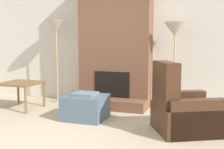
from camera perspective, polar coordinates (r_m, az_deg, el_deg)
ground_plane at (r=3.61m, az=-12.56°, el=-14.51°), size 24.00×24.00×0.00m
wall_back at (r=5.95m, az=1.51°, el=6.75°), size 7.14×0.06×2.60m
fireplace at (r=5.69m, az=0.65°, el=5.99°), size 1.45×0.83×2.60m
ottoman at (r=4.75m, az=-5.40°, el=-6.55°), size 0.67×0.61×0.45m
armchair at (r=4.18m, az=14.11°, el=-7.43°), size 1.15×1.11×1.02m
side_table at (r=5.67m, az=-17.94°, el=-2.11°), size 0.70×0.68×0.52m
floor_lamp_left at (r=6.11m, az=-11.28°, el=8.93°), size 0.41×0.41×1.75m
floor_lamp_right at (r=5.31m, az=12.69°, el=8.20°), size 0.41×0.41×1.65m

